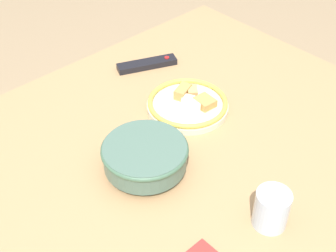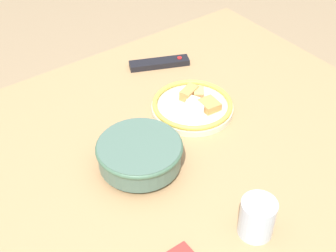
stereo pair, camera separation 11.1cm
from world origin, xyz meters
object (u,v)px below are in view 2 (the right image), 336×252
(noodle_bowl, at_px, (140,153))
(tv_remote, at_px, (159,63))
(drinking_glass, at_px, (256,219))
(food_plate, at_px, (193,106))

(noodle_bowl, bearing_deg, tv_remote, 48.59)
(noodle_bowl, relative_size, drinking_glass, 2.32)
(noodle_bowl, distance_m, tv_remote, 0.48)
(drinking_glass, bearing_deg, food_plate, 68.80)
(noodle_bowl, relative_size, tv_remote, 1.10)
(noodle_bowl, bearing_deg, food_plate, 21.81)
(drinking_glass, bearing_deg, tv_remote, 71.70)
(noodle_bowl, height_order, food_plate, noodle_bowl)
(tv_remote, xyz_separation_m, drinking_glass, (-0.22, -0.68, 0.04))
(noodle_bowl, xyz_separation_m, drinking_glass, (0.09, -0.32, 0.00))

